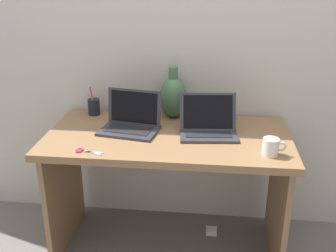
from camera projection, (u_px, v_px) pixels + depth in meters
ground_plane at (168, 245)px, 2.54m from camera, size 6.00×6.00×0.00m
back_wall at (175, 41)px, 2.44m from camera, size 4.40×0.04×2.40m
desk at (168, 162)px, 2.32m from camera, size 1.35×0.68×0.75m
laptop_left at (131, 120)px, 2.31m from camera, size 0.35×0.27×0.22m
laptop_right at (208, 124)px, 2.25m from camera, size 0.33×0.26×0.21m
green_vase at (173, 97)px, 2.47m from camera, size 0.16×0.16×0.32m
coffee_mug at (271, 147)px, 2.00m from camera, size 0.12×0.08×0.09m
pen_cup at (94, 107)px, 2.53m from camera, size 0.07×0.07×0.18m
scissors at (84, 151)px, 2.05m from camera, size 0.15×0.07×0.01m
power_brick at (211, 231)px, 2.65m from camera, size 0.07×0.07×0.03m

